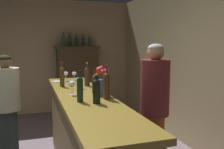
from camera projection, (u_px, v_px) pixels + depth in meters
name	position (u px, v px, depth m)	size (l,w,h in m)	color
wall_back	(24.00, 57.00, 5.64)	(5.11, 0.12, 2.65)	tan
wall_right	(224.00, 67.00, 3.22)	(0.12, 6.81, 2.65)	tan
bar_counter	(84.00, 140.00, 2.80)	(0.56, 2.85, 1.06)	brown
display_cabinet	(78.00, 78.00, 5.81)	(1.02, 0.37, 1.57)	#41301E
wine_bottle_merlot	(95.00, 83.00, 2.81)	(0.07, 0.07, 0.29)	#4C3318
wine_bottle_malbec	(107.00, 84.00, 2.51)	(0.07, 0.07, 0.35)	#49301F
wine_bottle_chardonnay	(87.00, 76.00, 3.32)	(0.07, 0.07, 0.31)	#422B1F
wine_bottle_syrah	(97.00, 90.00, 2.33)	(0.07, 0.07, 0.28)	black
wine_bottle_pinot	(62.00, 76.00, 3.25)	(0.06, 0.06, 0.34)	#493413
wine_bottle_riesling	(80.00, 88.00, 2.39)	(0.06, 0.06, 0.31)	#1A3423
wine_glass_front	(66.00, 74.00, 3.74)	(0.08, 0.08, 0.15)	white
wine_glass_mid	(79.00, 80.00, 3.10)	(0.08, 0.08, 0.15)	white
wine_glass_rear	(74.00, 74.00, 3.88)	(0.07, 0.07, 0.13)	white
wine_glass_spare	(72.00, 85.00, 2.72)	(0.07, 0.07, 0.16)	white
flower_arrangement	(102.00, 84.00, 2.67)	(0.16, 0.12, 0.33)	#3D4F72
cheese_plate	(57.00, 82.00, 3.66)	(0.17, 0.17, 0.01)	white
display_bottle_left	(64.00, 40.00, 5.61)	(0.08, 0.08, 0.32)	#255431
display_bottle_midleft	(70.00, 40.00, 5.65)	(0.08, 0.08, 0.32)	#203822
display_bottle_center	(77.00, 41.00, 5.70)	(0.07, 0.07, 0.29)	#133A17
display_bottle_midright	(83.00, 41.00, 5.75)	(0.06, 0.06, 0.30)	#1C2D3C
display_bottle_right	(90.00, 41.00, 5.80)	(0.07, 0.07, 0.28)	#2B4931
patron_redhead	(7.00, 106.00, 3.22)	(0.34, 0.34, 1.49)	#25302B
bartender	(154.00, 107.00, 2.84)	(0.33, 0.33, 1.63)	brown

